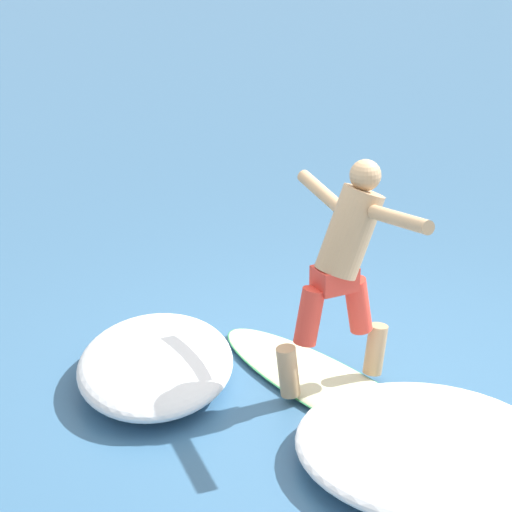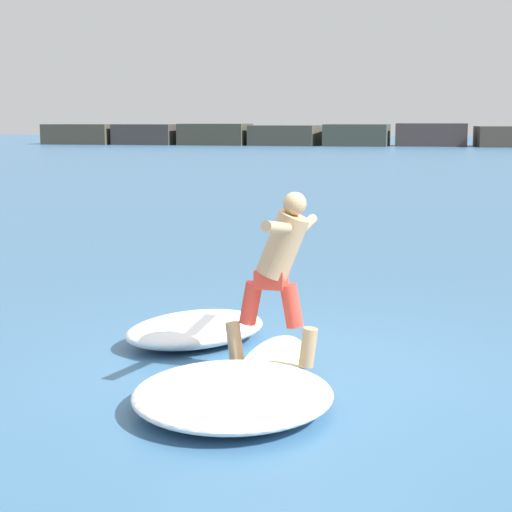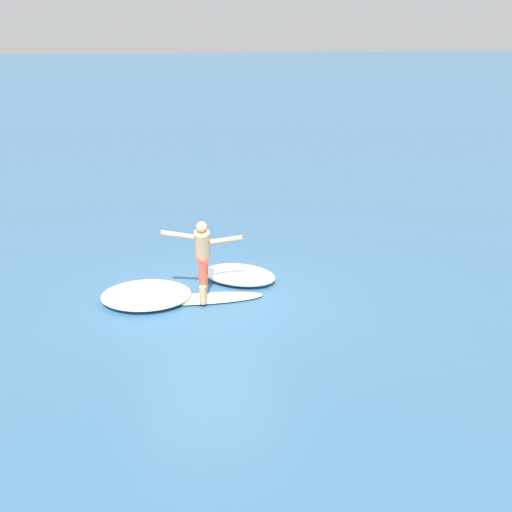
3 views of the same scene
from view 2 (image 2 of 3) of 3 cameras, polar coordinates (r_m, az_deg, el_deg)
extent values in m
plane|color=#39668D|center=(7.68, 1.81, -7.48)|extent=(200.00, 200.00, 0.00)
cube|color=#443E33|center=(74.86, -11.52, 7.97)|extent=(5.96, 4.17, 1.67)
cube|color=#3C3634|center=(72.85, -7.23, 8.05)|extent=(5.30, 4.16, 1.67)
cube|color=#3E3D31|center=(71.26, -2.72, 8.11)|extent=(5.63, 4.34, 1.72)
cube|color=#454338|center=(70.13, 1.96, 8.05)|extent=(5.61, 4.64, 1.60)
cube|color=#3D4339|center=(69.46, 6.76, 8.02)|extent=(5.13, 4.89, 1.70)
cube|color=#453A39|center=(69.28, 11.62, 7.92)|extent=(5.57, 3.15, 1.78)
cube|color=#443C33|center=(69.60, 16.47, 7.65)|extent=(5.06, 4.99, 1.56)
ellipsoid|color=beige|center=(7.60, 1.00, -7.40)|extent=(0.63, 2.25, 0.07)
ellipsoid|color=beige|center=(6.53, -0.47, -10.22)|extent=(0.32, 0.32, 0.06)
ellipsoid|color=#339E56|center=(7.60, 1.00, -7.40)|extent=(0.65, 2.26, 0.03)
cone|color=black|center=(8.50, 1.89, -6.27)|extent=(0.05, 0.05, 0.14)
cone|color=black|center=(8.37, 0.68, -6.51)|extent=(0.05, 0.05, 0.14)
cone|color=black|center=(8.33, 2.83, -6.60)|extent=(0.05, 0.05, 0.14)
cylinder|color=tan|center=(7.46, 3.50, -6.10)|extent=(0.18, 0.15, 0.36)
cylinder|color=red|center=(7.41, 2.39, -3.34)|extent=(0.23, 0.17, 0.39)
cylinder|color=tan|center=(7.65, -1.43, -5.71)|extent=(0.18, 0.15, 0.36)
cylinder|color=red|center=(7.51, -0.35, -3.16)|extent=(0.23, 0.17, 0.39)
cube|color=red|center=(7.42, 1.02, -1.54)|extent=(0.28, 0.23, 0.16)
cylinder|color=tan|center=(7.34, 1.80, 0.72)|extent=(0.50, 0.33, 0.62)
sphere|color=tan|center=(7.27, 2.60, 3.50)|extent=(0.20, 0.20, 0.20)
cylinder|color=tan|center=(7.72, 3.20, 1.94)|extent=(0.20, 0.60, 0.19)
cylinder|color=tan|center=(6.87, 1.40, 1.93)|extent=(0.17, 0.60, 0.19)
ellipsoid|color=white|center=(8.50, -4.03, -4.88)|extent=(1.74, 1.84, 0.28)
ellipsoid|color=white|center=(6.60, -1.56, -9.18)|extent=(1.62, 1.75, 0.25)
camera|label=1|loc=(6.20, -65.90, 19.32)|focal=85.00mm
camera|label=3|loc=(13.11, 73.46, 15.11)|focal=50.00mm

